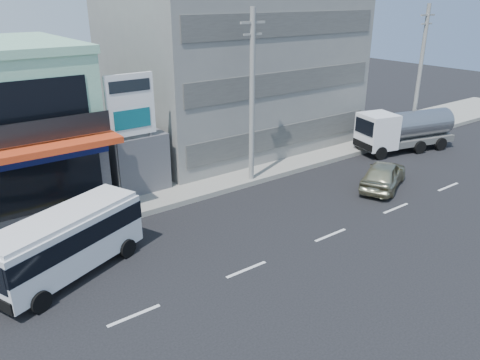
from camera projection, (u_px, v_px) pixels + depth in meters
name	position (u px, v px, depth m)	size (l,w,h in m)	color
ground	(246.00, 270.00, 19.31)	(120.00, 120.00, 0.00)	black
sidewalk	(218.00, 174.00, 29.12)	(70.00, 5.00, 0.30)	gray
concrete_building	(231.00, 48.00, 33.45)	(16.00, 12.00, 14.00)	gray
gap_structure	(124.00, 155.00, 27.62)	(3.00, 6.00, 3.50)	#444448
satellite_dish	(128.00, 129.00, 26.20)	(1.50, 1.50, 0.15)	slate
billboard	(131.00, 112.00, 24.08)	(2.60, 0.18, 6.90)	gray
utility_pole_near	(252.00, 98.00, 26.25)	(1.60, 0.30, 10.00)	#999993
utility_pole_far	(420.00, 72.00, 35.11)	(1.60, 0.30, 10.00)	#999993
minibus	(66.00, 239.00, 18.42)	(6.73, 4.38, 2.69)	white
sedan	(384.00, 174.00, 27.27)	(1.92, 4.77, 1.63)	#BEB891
tanker_truck	(403.00, 130.00, 33.47)	(7.72, 3.85, 2.92)	white
motorcycle_rider	(92.00, 221.00, 21.83)	(1.79, 0.85, 2.21)	#55100C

